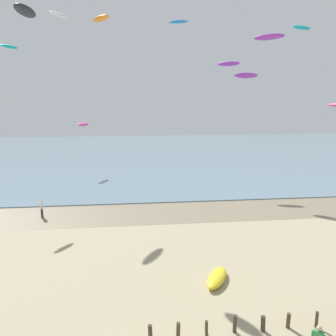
# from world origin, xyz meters

# --- Properties ---
(wet_sand_strip) EXTENTS (120.00, 6.33, 0.01)m
(wet_sand_strip) POSITION_xyz_m (0.00, 21.25, 0.00)
(wet_sand_strip) COLOR #84755B
(wet_sand_strip) RESTS_ON ground
(sea) EXTENTS (160.00, 70.00, 0.10)m
(sea) POSITION_xyz_m (0.00, 59.41, 0.05)
(sea) COLOR slate
(sea) RESTS_ON ground
(person_by_waterline) EXTENTS (0.22, 0.57, 1.71)m
(person_by_waterline) POSITION_xyz_m (-9.94, 21.18, 0.92)
(person_by_waterline) COLOR #383842
(person_by_waterline) RESTS_ON ground
(grounded_kite) EXTENTS (2.17, 2.81, 0.54)m
(grounded_kite) POSITION_xyz_m (3.46, 8.35, 0.27)
(grounded_kite) COLOR yellow
(grounded_kite) RESTS_ON ground
(kite_aloft_0) EXTENTS (1.85, 2.35, 0.38)m
(kite_aloft_0) POSITION_xyz_m (-3.62, 18.40, 16.99)
(kite_aloft_0) COLOR orange
(kite_aloft_2) EXTENTS (0.92, 2.63, 0.46)m
(kite_aloft_2) POSITION_xyz_m (-7.06, 10.61, 15.51)
(kite_aloft_2) COLOR black
(kite_aloft_3) EXTENTS (2.87, 1.56, 0.44)m
(kite_aloft_3) POSITION_xyz_m (5.45, 39.73, 21.66)
(kite_aloft_3) COLOR #2384D1
(kite_aloft_4) EXTENTS (2.80, 2.58, 0.70)m
(kite_aloft_4) POSITION_xyz_m (10.17, 30.41, 15.05)
(kite_aloft_4) COLOR purple
(kite_aloft_7) EXTENTS (2.33, 2.94, 0.73)m
(kite_aloft_7) POSITION_xyz_m (-8.55, 28.20, 19.43)
(kite_aloft_7) COLOR white
(kite_aloft_8) EXTENTS (2.72, 2.53, 0.64)m
(kite_aloft_8) POSITION_xyz_m (10.86, 20.41, 16.28)
(kite_aloft_8) COLOR purple
(kite_aloft_9) EXTENTS (2.76, 1.28, 0.77)m
(kite_aloft_9) POSITION_xyz_m (10.69, 25.51, 13.36)
(kite_aloft_9) COLOR purple
(kite_aloft_10) EXTENTS (3.14, 1.91, 0.82)m
(kite_aloft_10) POSITION_xyz_m (20.13, 32.68, 19.78)
(kite_aloft_10) COLOR #19B2B7
(kite_aloft_11) EXTENTS (1.71, 2.08, 0.57)m
(kite_aloft_11) POSITION_xyz_m (-13.63, 27.52, 16.16)
(kite_aloft_11) COLOR #19B2B7
(kite_aloft_12) EXTENTS (1.94, 2.91, 0.74)m
(kite_aloft_12) POSITION_xyz_m (-8.44, 40.40, 7.39)
(kite_aloft_12) COLOR #E54C99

